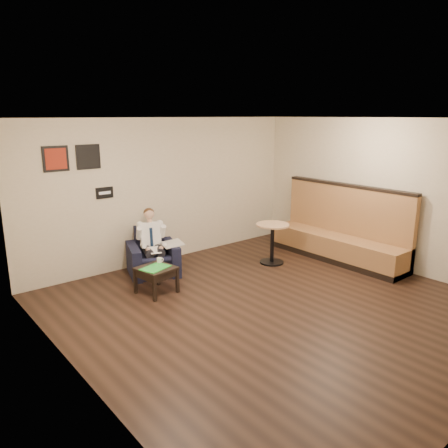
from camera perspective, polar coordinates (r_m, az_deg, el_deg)
ground at (r=6.84m, az=6.60°, el=-10.61°), size 6.00×6.00×0.00m
wall_back at (r=8.69m, az=-7.50°, el=4.37°), size 6.00×0.02×2.80m
wall_left at (r=4.77m, az=-19.00°, el=-4.39°), size 0.02×6.00×2.80m
wall_right at (r=8.77m, az=20.70°, el=3.67°), size 0.02×6.00×2.80m
ceiling at (r=6.22m, az=7.34°, el=13.54°), size 6.00×6.00×0.02m
seating_sign at (r=8.06m, az=-15.33°, el=3.95°), size 0.32×0.02×0.20m
art_print_left at (r=7.69m, az=-21.13°, el=7.95°), size 0.42×0.03×0.42m
art_print_right at (r=7.88m, az=-17.31°, el=8.38°), size 0.42×0.03×0.42m
armchair at (r=8.08m, az=-9.29°, el=-3.63°), size 1.10×1.10×0.83m
seated_man at (r=7.93m, az=-9.19°, el=-2.80°), size 0.78×0.95×1.14m
lap_papers at (r=7.86m, az=-9.04°, el=-3.39°), size 0.25×0.31×0.01m
newspaper at (r=8.01m, az=-6.77°, el=-2.56°), size 0.47×0.54×0.01m
side_table at (r=7.27m, az=-8.83°, el=-7.26°), size 0.62×0.62×0.44m
green_folder at (r=7.16m, az=-8.97°, el=-5.67°), size 0.52×0.43×0.01m
coffee_mug at (r=7.37m, az=-8.44°, el=-4.73°), size 0.09×0.09×0.09m
smartphone at (r=7.34m, az=-9.39°, el=-5.20°), size 0.14×0.07×0.01m
banquette at (r=8.97m, az=14.71°, el=0.05°), size 0.69×2.90×1.49m
cafe_table at (r=8.60m, az=6.31°, el=-2.56°), size 0.82×0.82×0.80m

